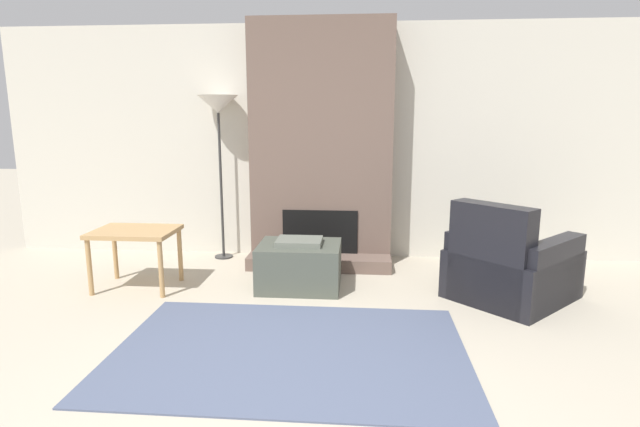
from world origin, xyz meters
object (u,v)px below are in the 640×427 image
Objects in this scene: armchair at (508,269)px; floor_lamp_left at (218,110)px; ottoman at (300,265)px; side_table at (135,237)px.

armchair is 0.71× the size of floor_lamp_left.
ottoman is 1.88m from armchair.
floor_lamp_left is (-2.87, 1.10, 1.38)m from armchair.
ottoman is at bearing 40.29° from armchair.
side_table is (-3.41, 0.02, 0.21)m from armchair.
ottoman is at bearing 4.82° from side_table.
floor_lamp_left reaches higher than armchair.
floor_lamp_left is (0.53, 1.07, 1.17)m from side_table.
side_table is at bearing -116.30° from floor_lamp_left.
floor_lamp_left reaches higher than ottoman.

